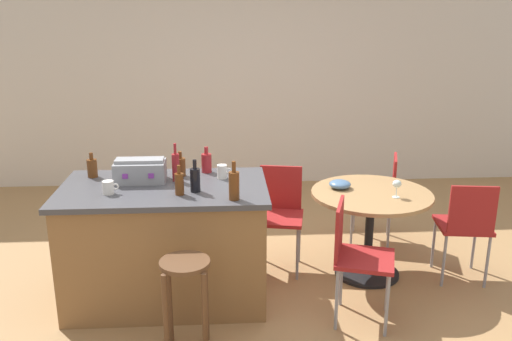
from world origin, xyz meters
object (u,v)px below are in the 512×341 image
at_px(kitchen_island, 166,243).
at_px(serving_bowl, 340,184).
at_px(bottle_3, 180,166).
at_px(bottle_4, 207,162).
at_px(wine_glass, 397,185).
at_px(folding_chair_far, 466,223).
at_px(bottle_2, 195,179).
at_px(wooden_stool, 186,287).
at_px(folding_chair_right, 280,210).
at_px(bottle_0, 179,183).
at_px(folding_chair_near, 355,252).
at_px(bottle_6, 234,185).
at_px(folding_chair_left, 380,192).
at_px(cup_0, 108,187).
at_px(bottle_5, 176,167).
at_px(toolbox, 140,171).
at_px(cup_1, 222,172).
at_px(dining_table, 370,212).
at_px(bottle_1, 92,168).

distance_m(kitchen_island, serving_bowl, 1.49).
bearing_deg(bottle_3, bottle_4, 23.12).
bearing_deg(wine_glass, folding_chair_far, -3.96).
distance_m(bottle_2, wine_glass, 1.60).
bearing_deg(wine_glass, wooden_stool, -151.95).
distance_m(folding_chair_right, bottle_0, 1.14).
xyz_separation_m(folding_chair_near, bottle_2, (-1.12, 0.26, 0.48)).
xyz_separation_m(folding_chair_far, folding_chair_right, (-1.46, 0.38, 0.01)).
height_order(bottle_3, bottle_6, bottle_6).
bearing_deg(kitchen_island, bottle_6, -32.34).
bearing_deg(bottle_0, folding_chair_left, 32.68).
bearing_deg(folding_chair_right, folding_chair_left, 25.00).
bearing_deg(cup_0, serving_bowl, 17.08).
bearing_deg(bottle_4, bottle_5, -135.99).
xyz_separation_m(folding_chair_near, cup_0, (-1.72, 0.25, 0.43)).
relative_size(bottle_3, cup_0, 1.69).
relative_size(bottle_0, bottle_3, 1.09).
bearing_deg(bottle_6, bottle_2, 145.56).
relative_size(kitchen_island, wooden_stool, 2.33).
bearing_deg(bottle_6, folding_chair_right, 63.47).
distance_m(toolbox, bottle_4, 0.54).
relative_size(toolbox, bottle_4, 1.82).
relative_size(wooden_stool, bottle_3, 3.35).
bearing_deg(cup_0, bottle_3, 40.08).
relative_size(cup_0, wine_glass, 0.81).
height_order(folding_chair_near, serving_bowl, folding_chair_near).
bearing_deg(cup_1, wooden_stool, -105.60).
height_order(dining_table, bottle_2, bottle_2).
bearing_deg(folding_chair_far, bottle_1, 176.94).
height_order(wooden_stool, bottle_0, bottle_0).
bearing_deg(dining_table, folding_chair_right, 164.12).
distance_m(bottle_0, bottle_1, 0.84).
bearing_deg(bottle_5, folding_chair_right, 23.63).
xyz_separation_m(bottle_2, wine_glass, (1.56, 0.28, -0.16)).
relative_size(bottle_6, cup_1, 2.43).
xyz_separation_m(folding_chair_right, bottle_2, (-0.67, -0.62, 0.48)).
xyz_separation_m(dining_table, bottle_3, (-1.53, -0.02, 0.43)).
relative_size(bottle_0, bottle_6, 0.79).
distance_m(kitchen_island, bottle_2, 0.61).
bearing_deg(folding_chair_right, wooden_stool, -121.24).
bearing_deg(serving_bowl, bottle_1, -176.18).
xyz_separation_m(bottle_2, cup_1, (0.19, 0.30, -0.04)).
height_order(folding_chair_near, toolbox, toolbox).
bearing_deg(toolbox, folding_chair_right, 17.99).
distance_m(wooden_stool, folding_chair_near, 1.21).
bearing_deg(toolbox, folding_chair_far, -0.47).
distance_m(dining_table, cup_0, 2.09).
bearing_deg(folding_chair_far, bottle_4, 173.62).
relative_size(folding_chair_near, folding_chair_right, 1.01).
bearing_deg(kitchen_island, folding_chair_far, 2.49).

